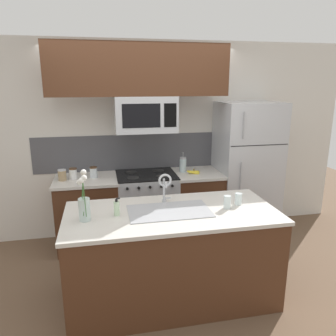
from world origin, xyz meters
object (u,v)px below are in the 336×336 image
(dish_soap_bottle, at_px, (117,208))
(flower_vase, at_px, (84,205))
(sink_faucet, at_px, (165,184))
(spare_glass, at_px, (238,199))
(storage_jar_short, at_px, (93,172))
(stove_range, at_px, (147,208))
(storage_jar_tall, at_px, (62,175))
(banana_bunch, at_px, (194,172))
(french_press, at_px, (183,165))
(storage_jar_medium, at_px, (73,174))
(drinking_glass, at_px, (227,202))
(microwave, at_px, (145,114))
(refrigerator, at_px, (245,169))

(dish_soap_bottle, relative_size, flower_vase, 0.35)
(sink_faucet, bearing_deg, spare_glass, -14.58)
(flower_vase, bearing_deg, storage_jar_short, 87.57)
(storage_jar_short, bearing_deg, stove_range, -2.41)
(storage_jar_tall, bearing_deg, stove_range, 1.41)
(banana_bunch, xyz_separation_m, flower_vase, (-1.34, -1.24, 0.12))
(sink_faucet, relative_size, flower_vase, 0.64)
(sink_faucet, relative_size, spare_glass, 2.69)
(french_press, bearing_deg, stove_range, -173.16)
(storage_jar_medium, bearing_deg, storage_jar_tall, -162.69)
(stove_range, distance_m, french_press, 0.74)
(french_press, bearing_deg, flower_vase, -131.82)
(storage_jar_medium, height_order, storage_jar_short, same)
(banana_bunch, relative_size, spare_glass, 1.67)
(drinking_glass, bearing_deg, storage_jar_tall, 142.24)
(storage_jar_tall, bearing_deg, drinking_glass, -37.76)
(microwave, relative_size, dish_soap_bottle, 4.51)
(drinking_glass, xyz_separation_m, flower_vase, (-1.31, -0.02, 0.08))
(refrigerator, distance_m, storage_jar_short, 2.04)
(refrigerator, distance_m, dish_soap_bottle, 2.22)
(stove_range, bearing_deg, flower_vase, -118.87)
(storage_jar_short, distance_m, spare_glass, 1.87)
(dish_soap_bottle, height_order, drinking_glass, dish_soap_bottle)
(microwave, height_order, storage_jar_short, microwave)
(storage_jar_medium, xyz_separation_m, drinking_glass, (1.50, -1.30, -0.01))
(stove_range, relative_size, storage_jar_medium, 6.75)
(storage_jar_tall, bearing_deg, refrigerator, 1.08)
(banana_bunch, distance_m, spare_glass, 1.16)
(microwave, xyz_separation_m, storage_jar_tall, (-1.03, -0.00, -0.71))
(microwave, xyz_separation_m, sink_faucet, (0.04, -1.01, -0.58))
(refrigerator, bearing_deg, dish_soap_bottle, -145.23)
(microwave, relative_size, spare_glass, 6.55)
(sink_faucet, xyz_separation_m, drinking_glass, (0.55, -0.25, -0.14))
(microwave, bearing_deg, storage_jar_medium, 177.82)
(storage_jar_medium, relative_size, drinking_glass, 1.11)
(storage_jar_medium, height_order, french_press, french_press)
(stove_range, distance_m, storage_jar_tall, 1.15)
(stove_range, distance_m, storage_jar_medium, 1.04)
(storage_jar_short, bearing_deg, drinking_glass, -46.28)
(stove_range, bearing_deg, microwave, -89.84)
(storage_jar_tall, bearing_deg, microwave, 0.25)
(microwave, xyz_separation_m, refrigerator, (1.38, 0.04, -0.78))
(storage_jar_tall, height_order, storage_jar_medium, same)
(refrigerator, xyz_separation_m, banana_bunch, (-0.76, -0.08, 0.02))
(microwave, relative_size, french_press, 2.79)
(banana_bunch, relative_size, dish_soap_bottle, 1.15)
(stove_range, xyz_separation_m, spare_glass, (0.74, -1.21, 0.51))
(stove_range, relative_size, storage_jar_tall, 6.73)
(spare_glass, bearing_deg, sink_faucet, 165.42)
(banana_bunch, bearing_deg, drinking_glass, -91.11)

